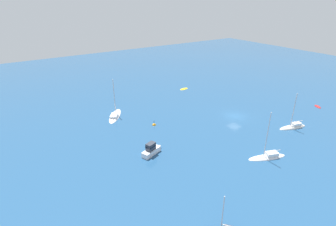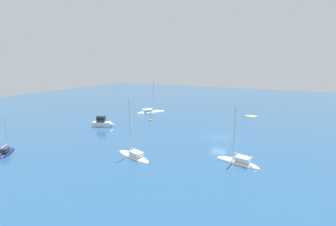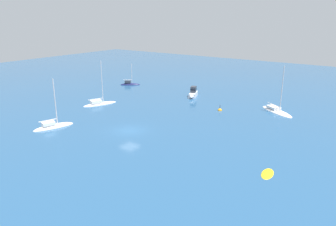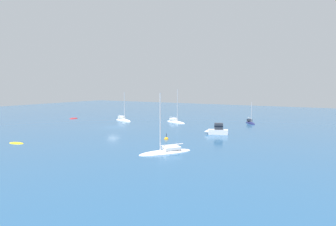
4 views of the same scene
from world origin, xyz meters
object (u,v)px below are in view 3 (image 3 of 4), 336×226
(yacht, at_px, (53,127))
(ketch, at_px, (276,111))
(tender, at_px, (267,174))
(channel_buoy, at_px, (220,110))
(sloop, at_px, (100,104))
(sailboat, at_px, (130,84))
(motor_cruiser, at_px, (193,93))

(yacht, height_order, ketch, ketch)
(tender, relative_size, channel_buoy, 2.10)
(ketch, height_order, channel_buoy, ketch)
(channel_buoy, bearing_deg, yacht, 54.26)
(tender, bearing_deg, sloop, -112.70)
(sailboat, distance_m, sloop, 18.00)
(motor_cruiser, relative_size, sloop, 0.53)
(motor_cruiser, distance_m, tender, 34.01)
(yacht, distance_m, sloop, 13.75)
(tender, bearing_deg, channel_buoy, -149.46)
(sloop, bearing_deg, yacht, -142.16)
(ketch, relative_size, sloop, 1.00)
(sailboat, xyz_separation_m, ketch, (-35.83, 2.16, 0.01))
(motor_cruiser, relative_size, ketch, 0.53)
(sailboat, distance_m, ketch, 35.90)
(motor_cruiser, relative_size, sailboat, 0.80)
(tender, xyz_separation_m, ketch, (6.47, -23.55, 0.12))
(motor_cruiser, xyz_separation_m, sloop, (11.38, 15.11, -0.66))
(motor_cruiser, bearing_deg, tender, 23.99)
(motor_cruiser, bearing_deg, yacht, -34.96)
(sailboat, distance_m, tender, 49.50)
(yacht, bearing_deg, sloop, 33.11)
(sailboat, bearing_deg, tender, -68.53)
(sailboat, bearing_deg, motor_cruiser, -41.63)
(motor_cruiser, height_order, channel_buoy, motor_cruiser)
(yacht, bearing_deg, sailboat, 36.60)
(sailboat, bearing_deg, sloop, -103.91)
(tender, height_order, channel_buoy, channel_buoy)
(yacht, bearing_deg, ketch, -25.93)
(ketch, bearing_deg, yacht, -96.88)
(tender, height_order, ketch, ketch)
(yacht, xyz_separation_m, sloop, (4.06, -13.13, 0.01))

